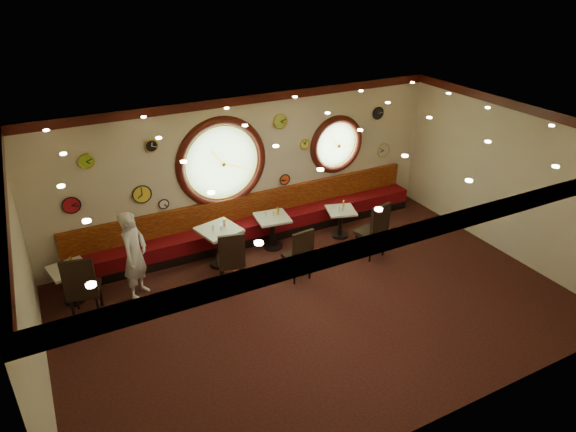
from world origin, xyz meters
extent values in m
cube|color=black|center=(0.00, 0.00, 0.00)|extent=(9.00, 6.00, 0.00)
cube|color=gold|center=(0.00, 0.00, 3.20)|extent=(9.00, 6.00, 0.02)
cube|color=beige|center=(0.00, 3.00, 1.60)|extent=(9.00, 0.02, 3.20)
cube|color=beige|center=(0.00, -3.00, 1.60)|extent=(9.00, 0.02, 3.20)
cube|color=beige|center=(-4.50, 0.00, 1.60)|extent=(0.02, 6.00, 3.20)
cube|color=beige|center=(4.50, 0.00, 1.60)|extent=(0.02, 6.00, 3.20)
cube|color=#380E0A|center=(0.00, 2.95, 3.11)|extent=(9.00, 0.10, 0.18)
cube|color=#380E0A|center=(0.00, -2.95, 3.11)|extent=(9.00, 0.10, 0.18)
cube|color=#380E0A|center=(-4.45, 0.00, 3.11)|extent=(0.10, 6.00, 0.18)
cube|color=#380E0A|center=(4.45, 0.00, 3.11)|extent=(0.10, 6.00, 0.18)
cube|color=black|center=(0.00, 2.72, 0.10)|extent=(8.00, 0.55, 0.20)
cube|color=#5A070E|center=(0.00, 2.72, 0.35)|extent=(8.00, 0.55, 0.30)
cube|color=#650908|center=(0.00, 2.94, 0.75)|extent=(8.00, 0.10, 0.55)
cylinder|color=#7EAF69|center=(-0.60, 3.00, 1.85)|extent=(1.66, 0.02, 1.66)
torus|color=#380E0A|center=(-0.60, 2.98, 1.85)|extent=(1.98, 0.18, 1.98)
torus|color=gold|center=(-0.60, 2.95, 1.85)|extent=(1.61, 0.03, 1.61)
cylinder|color=#7EAF69|center=(2.20, 3.00, 1.80)|extent=(1.10, 0.02, 1.10)
torus|color=#380E0A|center=(2.20, 2.98, 1.80)|extent=(1.38, 0.18, 1.38)
torus|color=gold|center=(2.20, 2.95, 1.80)|extent=(1.09, 0.03, 1.09)
cylinder|color=silver|center=(3.55, 2.96, 1.45)|extent=(0.34, 0.03, 0.34)
cylinder|color=yellow|center=(-2.30, 2.96, 1.50)|extent=(0.36, 0.03, 0.36)
cylinder|color=#F2FF54|center=(1.35, 2.96, 1.95)|extent=(0.22, 0.03, 0.22)
cylinder|color=#A2BC3A|center=(0.75, 2.96, 2.55)|extent=(0.30, 0.03, 0.30)
cylinder|color=#EE481C|center=(0.85, 2.96, 1.20)|extent=(0.24, 0.03, 0.24)
cylinder|color=#B6121F|center=(-3.60, 2.96, 1.55)|extent=(0.32, 0.03, 0.32)
cylinder|color=black|center=(-2.00, 2.96, 2.45)|extent=(0.24, 0.03, 0.24)
cylinder|color=black|center=(3.30, 2.96, 2.40)|extent=(0.28, 0.03, 0.28)
cylinder|color=#90C828|center=(-3.20, 2.96, 2.35)|extent=(0.26, 0.03, 0.26)
cylinder|color=white|center=(-1.90, 2.96, 1.20)|extent=(0.20, 0.03, 0.20)
cylinder|color=black|center=(-3.90, 2.18, 0.03)|extent=(0.40, 0.40, 0.05)
cylinder|color=black|center=(-3.90, 2.18, 0.34)|extent=(0.11, 0.11, 0.63)
cube|color=silver|center=(-3.90, 2.18, 0.67)|extent=(0.75, 0.75, 0.05)
cylinder|color=black|center=(-1.06, 2.11, 0.03)|extent=(0.47, 0.47, 0.06)
cylinder|color=black|center=(-1.06, 2.11, 0.41)|extent=(0.13, 0.13, 0.75)
cube|color=silver|center=(-1.06, 2.11, 0.80)|extent=(0.91, 0.91, 0.05)
cylinder|color=black|center=(0.19, 2.24, 0.03)|extent=(0.42, 0.42, 0.06)
cylinder|color=black|center=(0.19, 2.24, 0.37)|extent=(0.12, 0.12, 0.67)
cube|color=silver|center=(0.19, 2.24, 0.72)|extent=(0.75, 0.75, 0.05)
cylinder|color=black|center=(1.76, 1.99, 0.03)|extent=(0.38, 0.38, 0.05)
cylinder|color=black|center=(1.76, 1.99, 0.33)|extent=(0.10, 0.10, 0.60)
cube|color=silver|center=(1.76, 1.99, 0.64)|extent=(0.76, 0.76, 0.04)
cube|color=black|center=(-3.73, 1.63, 0.52)|extent=(0.63, 0.63, 0.09)
cube|color=black|center=(-3.79, 1.41, 0.91)|extent=(0.52, 0.19, 0.68)
cube|color=black|center=(-1.11, 1.38, 0.49)|extent=(0.59, 0.59, 0.08)
cube|color=black|center=(-1.15, 1.18, 0.85)|extent=(0.49, 0.17, 0.64)
cube|color=black|center=(0.11, 0.98, 0.46)|extent=(0.50, 0.50, 0.08)
cube|color=black|center=(0.13, 0.78, 0.80)|extent=(0.47, 0.10, 0.60)
cube|color=black|center=(1.88, 1.02, 0.52)|extent=(0.62, 0.62, 0.09)
cube|color=black|center=(1.92, 0.80, 0.90)|extent=(0.52, 0.18, 0.68)
cylinder|color=silver|center=(-3.96, 2.21, 0.74)|extent=(0.03, 0.03, 0.09)
cylinder|color=silver|center=(-1.17, 2.13, 0.88)|extent=(0.04, 0.04, 0.11)
cylinder|color=silver|center=(0.07, 2.31, 0.79)|extent=(0.04, 0.04, 0.10)
cylinder|color=silver|center=(1.71, 1.98, 0.71)|extent=(0.03, 0.03, 0.09)
cylinder|color=silver|center=(-3.90, 2.12, 0.75)|extent=(0.04, 0.04, 0.10)
cylinder|color=silver|center=(-1.03, 2.07, 0.88)|extent=(0.03, 0.03, 0.10)
cylinder|color=silver|center=(0.23, 2.27, 0.79)|extent=(0.03, 0.03, 0.09)
cylinder|color=silver|center=(1.78, 1.95, 0.72)|extent=(0.04, 0.04, 0.11)
cylinder|color=yellow|center=(-3.83, 2.25, 0.79)|extent=(0.06, 0.06, 0.18)
cylinder|color=gold|center=(-0.92, 2.17, 0.90)|extent=(0.05, 0.05, 0.15)
cylinder|color=gold|center=(0.33, 2.27, 0.83)|extent=(0.06, 0.06, 0.18)
cylinder|color=gold|center=(1.89, 2.10, 0.74)|extent=(0.05, 0.05, 0.15)
imported|color=white|center=(-2.78, 1.80, 0.86)|extent=(0.72, 0.75, 1.72)
camera|label=1|loc=(-3.96, -6.50, 5.70)|focal=32.00mm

